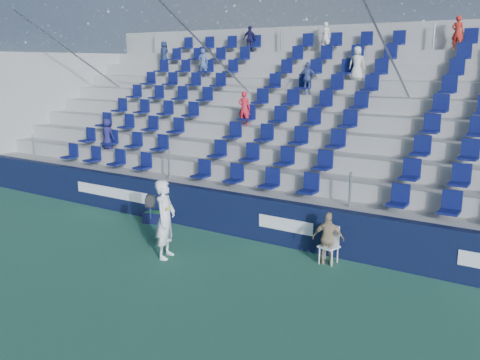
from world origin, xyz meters
name	(u,v)px	position (x,y,z in m)	size (l,w,h in m)	color
ground	(167,271)	(0.00, 0.00, 0.00)	(70.00, 70.00, 0.00)	#2D6A50
sponsor_wall	(241,215)	(0.00, 3.15, 0.60)	(24.00, 0.32, 1.20)	#0E1534
grandstand	(321,140)	(0.00, 8.24, 2.13)	(24.00, 8.17, 6.63)	#9B9B96
tennis_player	(165,219)	(-0.63, 0.70, 0.99)	(0.74, 0.84, 1.98)	white
line_judge_chair	(331,242)	(2.94, 2.65, 0.53)	(0.49, 0.51, 0.93)	white
line_judge	(328,239)	(2.94, 2.50, 0.65)	(0.76, 0.32, 1.30)	tan
ball_bin	(154,217)	(-2.90, 2.75, 0.19)	(0.70, 0.56, 0.35)	#0E1234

